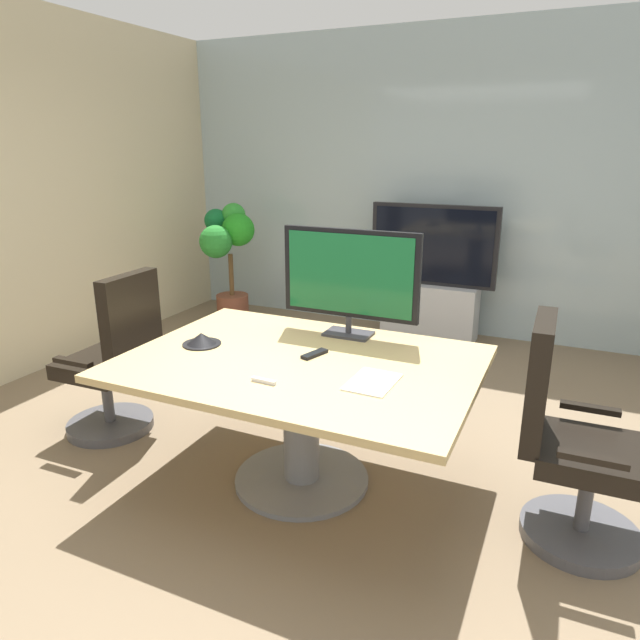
% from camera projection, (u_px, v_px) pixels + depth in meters
% --- Properties ---
extents(ground_plane, '(6.86, 6.86, 0.00)m').
position_uv_depth(ground_plane, '(305.00, 461.00, 3.44)').
color(ground_plane, '#7A664C').
extents(wall_back_glass_partition, '(5.49, 0.10, 2.91)m').
position_uv_depth(wall_back_glass_partition, '(435.00, 185.00, 5.56)').
color(wall_back_glass_partition, '#9EB2B7').
rests_on(wall_back_glass_partition, ground).
extents(conference_table, '(1.86, 1.33, 0.74)m').
position_uv_depth(conference_table, '(301.00, 390.00, 3.08)').
color(conference_table, tan).
rests_on(conference_table, ground).
extents(office_chair_left, '(0.60, 0.58, 1.09)m').
position_uv_depth(office_chair_left, '(115.00, 368.00, 3.67)').
color(office_chair_left, '#4C4C51').
rests_on(office_chair_left, ground).
extents(office_chair_right, '(0.60, 0.58, 1.09)m').
position_uv_depth(office_chair_right, '(570.00, 452.00, 2.67)').
color(office_chair_right, '#4C4C51').
rests_on(office_chair_right, ground).
extents(tv_monitor, '(0.84, 0.18, 0.64)m').
position_uv_depth(tv_monitor, '(350.00, 277.00, 3.31)').
color(tv_monitor, '#333338').
rests_on(tv_monitor, conference_table).
extents(wall_display_unit, '(1.20, 0.36, 1.31)m').
position_uv_depth(wall_display_unit, '(431.00, 295.00, 5.51)').
color(wall_display_unit, '#B7BABC').
rests_on(wall_display_unit, ground).
extents(potted_plant, '(0.58, 0.63, 1.26)m').
position_uv_depth(potted_plant, '(228.00, 250.00, 5.89)').
color(potted_plant, brown).
rests_on(potted_plant, ground).
extents(conference_phone, '(0.22, 0.22, 0.07)m').
position_uv_depth(conference_phone, '(202.00, 339.00, 3.24)').
color(conference_phone, black).
rests_on(conference_phone, conference_table).
extents(remote_control, '(0.10, 0.18, 0.02)m').
position_uv_depth(remote_control, '(315.00, 354.00, 3.08)').
color(remote_control, black).
rests_on(remote_control, conference_table).
extents(whiteboard_marker, '(0.13, 0.03, 0.02)m').
position_uv_depth(whiteboard_marker, '(264.00, 381.00, 2.73)').
color(whiteboard_marker, silver).
rests_on(whiteboard_marker, conference_table).
extents(paper_notepad, '(0.22, 0.31, 0.01)m').
position_uv_depth(paper_notepad, '(373.00, 382.00, 2.73)').
color(paper_notepad, white).
rests_on(paper_notepad, conference_table).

